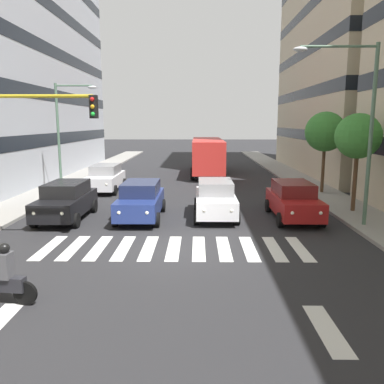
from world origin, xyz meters
name	(u,v)px	position (x,y,z in m)	size (l,w,h in m)	color
ground_plane	(174,248)	(0.00, 0.00, 0.00)	(180.00, 180.00, 0.00)	#262628
crosswalk_markings	(174,248)	(0.00, 0.00, 0.00)	(9.45, 2.80, 0.01)	silver
lane_arrow_0	(327,329)	(-3.68, 5.50, 0.00)	(0.50, 2.20, 0.01)	silver
car_0	(293,200)	(-5.30, -4.38, 0.89)	(2.02, 4.44, 1.72)	maroon
car_1	(215,198)	(-1.70, -4.75, 0.89)	(2.02, 4.44, 1.72)	silver
car_2	(141,200)	(1.79, -4.32, 0.89)	(2.02, 4.44, 1.72)	navy
car_3	(66,200)	(5.23, -4.15, 0.89)	(2.02, 4.44, 1.72)	black
car_row2_0	(106,178)	(5.15, -11.61, 0.89)	(2.02, 4.44, 1.72)	silver
bus_behind_traffic	(207,153)	(-1.70, -20.30, 1.86)	(2.78, 10.50, 3.00)	red
motorcycle_with_rider	(4,279)	(3.90, 4.38, 0.65)	(1.70, 0.39, 1.57)	black
traffic_light_gantry	(7,144)	(5.65, 0.12, 3.71)	(4.53, 0.36, 5.50)	#AD991E
street_lamp_left	(358,116)	(-7.39, -2.83, 4.71)	(3.41, 0.28, 7.39)	#4C6B56
street_lamp_right	(65,126)	(7.52, -11.29, 4.24)	(2.63, 0.28, 6.68)	#4C6B56
street_tree_1	(358,137)	(-8.52, -5.49, 3.77)	(2.17, 2.17, 4.73)	#513823
street_tree_2	(325,132)	(-8.63, -10.69, 3.86)	(2.42, 2.42, 4.94)	#513823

